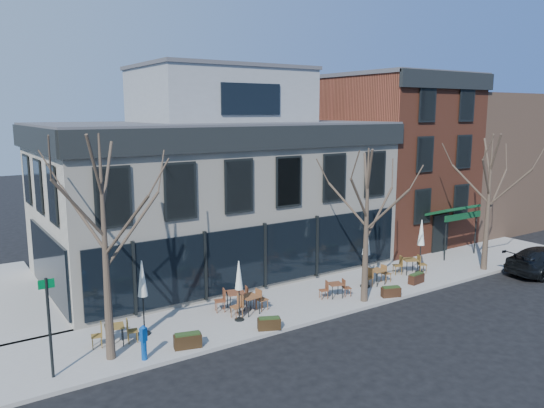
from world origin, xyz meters
TOP-DOWN VIEW (x-y plane):
  - ground at (0.00, 0.00)m, footprint 120.00×120.00m
  - sidewalk_front at (3.25, -2.15)m, footprint 33.50×4.70m
  - corner_building at (0.07, 5.07)m, footprint 18.39×10.39m
  - red_brick_building at (13.00, 4.98)m, footprint 8.20×11.78m
  - bg_building at (23.00, 6.00)m, footprint 12.00×12.00m
  - tree_corner at (-8.49, -3.20)m, footprint 3.93×3.98m
  - tree_mid at (3.01, -3.90)m, footprint 3.50×3.55m
  - tree_right at (12.01, -3.90)m, footprint 3.72×3.77m
  - sign_pole at (-10.50, -3.50)m, footprint 0.50×0.10m
  - call_box at (-7.56, -3.96)m, footprint 0.27×0.26m
  - cafe_set_0 at (-8.03, -2.17)m, footprint 1.78×0.83m
  - cafe_set_1 at (-2.50, -1.59)m, footprint 1.94×0.98m
  - cafe_set_2 at (-2.23, -2.34)m, footprint 1.90×0.83m
  - cafe_set_3 at (2.18, -2.81)m, footprint 1.63×0.83m
  - cafe_set_4 at (5.16, -2.53)m, footprint 1.78×0.73m
  - cafe_set_5 at (7.94, -2.19)m, footprint 1.89×1.20m
  - umbrella_0 at (-6.78, -1.89)m, footprint 0.48×0.48m
  - umbrella_1 at (-2.97, -2.72)m, footprint 0.41×0.41m
  - umbrella_3 at (4.43, -2.46)m, footprint 0.50×0.50m
  - umbrella_4 at (8.51, -2.38)m, footprint 0.47×0.47m
  - planter_0 at (-5.87, -3.92)m, footprint 1.08×0.65m
  - planter_1 at (-2.45, -4.20)m, footprint 0.99×0.71m
  - planter_2 at (4.43, -4.20)m, footprint 0.97×0.66m
  - planter_3 at (6.97, -3.50)m, footprint 0.98×0.50m

SIDE VIEW (x-z plane):
  - ground at x=0.00m, z-range 0.00..0.00m
  - sidewalk_front at x=3.25m, z-range 0.00..0.15m
  - planter_2 at x=4.43m, z-range 0.15..0.65m
  - planter_1 at x=-2.45m, z-range 0.15..0.66m
  - planter_3 at x=6.97m, z-range 0.15..0.67m
  - planter_0 at x=-5.87m, z-range 0.15..0.71m
  - cafe_set_3 at x=2.18m, z-range 0.16..1.00m
  - cafe_set_0 at x=-8.03m, z-range 0.16..1.07m
  - cafe_set_4 at x=5.16m, z-range 0.16..1.10m
  - cafe_set_2 at x=-2.23m, z-range 0.16..1.15m
  - cafe_set_5 at x=7.94m, z-range 0.16..1.15m
  - cafe_set_1 at x=-2.50m, z-range 0.16..1.16m
  - call_box at x=-7.56m, z-range 0.19..1.48m
  - umbrella_1 at x=-2.97m, z-range 0.68..3.25m
  - sign_pole at x=-10.50m, z-range 0.37..3.77m
  - umbrella_4 at x=8.51m, z-range 0.75..3.68m
  - umbrella_0 at x=-6.78m, z-range 0.77..3.76m
  - umbrella_3 at x=4.43m, z-range 0.80..3.94m
  - tree_mid at x=3.01m, z-range 0.27..7.31m
  - tree_right at x=12.01m, z-range 0.28..7.76m
  - tree_corner at x=-8.49m, z-range 0.29..8.21m
  - corner_building at x=0.07m, z-range -0.83..10.27m
  - bg_building at x=23.00m, z-range 0.00..10.00m
  - red_brick_building at x=13.00m, z-range 0.05..11.22m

